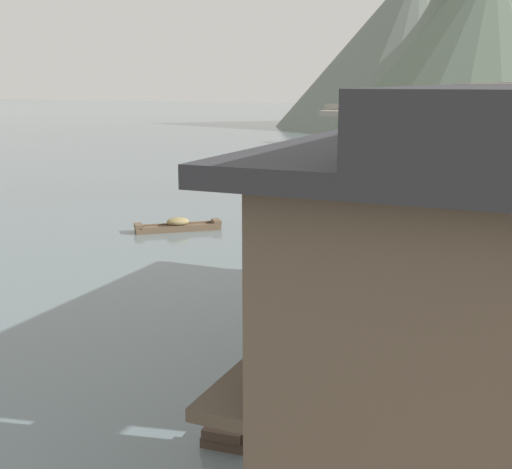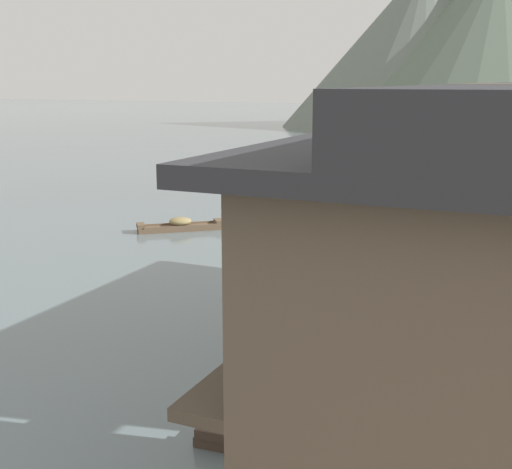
{
  "view_description": "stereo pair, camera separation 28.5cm",
  "coord_description": "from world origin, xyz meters",
  "px_view_note": "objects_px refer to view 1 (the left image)",
  "views": [
    {
      "loc": [
        11.47,
        -5.58,
        7.05
      ],
      "look_at": [
        2.17,
        15.72,
        1.77
      ],
      "focal_mm": 47.68,
      "sensor_mm": 36.0,
      "label": 1
    },
    {
      "loc": [
        11.73,
        -5.46,
        7.05
      ],
      "look_at": [
        2.17,
        15.72,
        1.77
      ],
      "focal_mm": 47.68,
      "sensor_mm": 36.0,
      "label": 2
    }
  ],
  "objects_px": {
    "boat_midriver_drifting": "(178,226)",
    "mooring_post_dock_near": "(334,364)",
    "boat_crossing_west": "(421,218)",
    "boat_moored_second": "(412,160)",
    "boat_moored_third": "(458,179)",
    "boat_moored_far": "(469,163)",
    "boat_midriver_upstream": "(260,389)",
    "boat_upstream_distant": "(338,296)",
    "mooring_post_dock_mid": "(419,258)",
    "stone_bridge": "(438,120)",
    "boat_moored_nearest": "(310,219)"
  },
  "relations": [
    {
      "from": "boat_crossing_west",
      "to": "stone_bridge",
      "type": "relative_size",
      "value": 0.15
    },
    {
      "from": "boat_moored_second",
      "to": "boat_moored_nearest",
      "type": "bearing_deg",
      "value": -89.12
    },
    {
      "from": "boat_crossing_west",
      "to": "boat_midriver_upstream",
      "type": "bearing_deg",
      "value": -89.3
    },
    {
      "from": "boat_moored_second",
      "to": "mooring_post_dock_mid",
      "type": "height_order",
      "value": "mooring_post_dock_mid"
    },
    {
      "from": "boat_moored_second",
      "to": "mooring_post_dock_near",
      "type": "xyz_separation_m",
      "value": [
        7.54,
        -47.33,
        1.1
      ]
    },
    {
      "from": "boat_upstream_distant",
      "to": "mooring_post_dock_mid",
      "type": "height_order",
      "value": "mooring_post_dock_mid"
    },
    {
      "from": "boat_moored_nearest",
      "to": "boat_crossing_west",
      "type": "bearing_deg",
      "value": 31.92
    },
    {
      "from": "boat_moored_far",
      "to": "mooring_post_dock_near",
      "type": "height_order",
      "value": "mooring_post_dock_near"
    },
    {
      "from": "boat_moored_nearest",
      "to": "boat_moored_far",
      "type": "distance_m",
      "value": 29.22
    },
    {
      "from": "mooring_post_dock_mid",
      "to": "boat_crossing_west",
      "type": "bearing_deg",
      "value": 99.54
    },
    {
      "from": "boat_moored_nearest",
      "to": "boat_crossing_west",
      "type": "height_order",
      "value": "boat_moored_nearest"
    },
    {
      "from": "boat_midriver_upstream",
      "to": "boat_upstream_distant",
      "type": "xyz_separation_m",
      "value": [
        -0.42,
        7.44,
        -0.06
      ]
    },
    {
      "from": "boat_moored_third",
      "to": "stone_bridge",
      "type": "xyz_separation_m",
      "value": [
        -5.4,
        24.45,
        2.74
      ]
    },
    {
      "from": "boat_moored_nearest",
      "to": "boat_moored_second",
      "type": "bearing_deg",
      "value": 90.88
    },
    {
      "from": "boat_midriver_upstream",
      "to": "boat_moored_second",
      "type": "bearing_deg",
      "value": 96.91
    },
    {
      "from": "boat_moored_second",
      "to": "boat_moored_far",
      "type": "height_order",
      "value": "boat_moored_second"
    },
    {
      "from": "boat_moored_nearest",
      "to": "boat_midriver_drifting",
      "type": "distance_m",
      "value": 6.6
    },
    {
      "from": "boat_moored_nearest",
      "to": "boat_moored_third",
      "type": "xyz_separation_m",
      "value": [
        4.8,
        18.73,
        -0.15
      ]
    },
    {
      "from": "mooring_post_dock_near",
      "to": "boat_upstream_distant",
      "type": "bearing_deg",
      "value": 106.05
    },
    {
      "from": "boat_moored_nearest",
      "to": "mooring_post_dock_mid",
      "type": "bearing_deg",
      "value": -53.17
    },
    {
      "from": "mooring_post_dock_near",
      "to": "stone_bridge",
      "type": "bearing_deg",
      "value": 97.07
    },
    {
      "from": "boat_moored_third",
      "to": "boat_midriver_drifting",
      "type": "distance_m",
      "value": 24.79
    },
    {
      "from": "boat_moored_far",
      "to": "boat_midriver_drifting",
      "type": "distance_m",
      "value": 34.2
    },
    {
      "from": "boat_moored_far",
      "to": "stone_bridge",
      "type": "bearing_deg",
      "value": 109.27
    },
    {
      "from": "boat_moored_far",
      "to": "boat_crossing_west",
      "type": "distance_m",
      "value": 25.79
    },
    {
      "from": "boat_crossing_west",
      "to": "boat_midriver_drifting",
      "type": "bearing_deg",
      "value": -145.77
    },
    {
      "from": "boat_moored_nearest",
      "to": "boat_midriver_drifting",
      "type": "bearing_deg",
      "value": -143.7
    },
    {
      "from": "boat_upstream_distant",
      "to": "boat_midriver_drifting",
      "type": "bearing_deg",
      "value": 144.79
    },
    {
      "from": "boat_moored_second",
      "to": "boat_moored_third",
      "type": "height_order",
      "value": "boat_moored_second"
    },
    {
      "from": "boat_moored_far",
      "to": "boat_midriver_drifting",
      "type": "height_order",
      "value": "boat_midriver_drifting"
    },
    {
      "from": "boat_moored_nearest",
      "to": "boat_moored_third",
      "type": "height_order",
      "value": "boat_moored_nearest"
    },
    {
      "from": "mooring_post_dock_mid",
      "to": "boat_moored_second",
      "type": "bearing_deg",
      "value": 101.26
    },
    {
      "from": "boat_moored_third",
      "to": "boat_moored_far",
      "type": "bearing_deg",
      "value": 92.3
    },
    {
      "from": "boat_moored_second",
      "to": "boat_midriver_upstream",
      "type": "bearing_deg",
      "value": -83.09
    },
    {
      "from": "boat_moored_far",
      "to": "stone_bridge",
      "type": "xyz_separation_m",
      "value": [
        -5.0,
        14.29,
        2.72
      ]
    },
    {
      "from": "stone_bridge",
      "to": "boat_moored_nearest",
      "type": "bearing_deg",
      "value": -89.19
    },
    {
      "from": "boat_midriver_drifting",
      "to": "boat_midriver_upstream",
      "type": "bearing_deg",
      "value": -54.11
    },
    {
      "from": "boat_moored_nearest",
      "to": "boat_moored_second",
      "type": "relative_size",
      "value": 1.13
    },
    {
      "from": "boat_moored_second",
      "to": "boat_moored_far",
      "type": "relative_size",
      "value": 1.22
    },
    {
      "from": "boat_moored_third",
      "to": "boat_moored_far",
      "type": "xyz_separation_m",
      "value": [
        -0.41,
        10.16,
        0.02
      ]
    },
    {
      "from": "boat_midriver_drifting",
      "to": "mooring_post_dock_mid",
      "type": "height_order",
      "value": "mooring_post_dock_mid"
    },
    {
      "from": "boat_midriver_upstream",
      "to": "boat_upstream_distant",
      "type": "bearing_deg",
      "value": 93.2
    },
    {
      "from": "boat_upstream_distant",
      "to": "mooring_post_dock_near",
      "type": "xyz_separation_m",
      "value": [
        2.27,
        -7.87,
        1.16
      ]
    },
    {
      "from": "stone_bridge",
      "to": "boat_moored_second",
      "type": "bearing_deg",
      "value": -89.34
    },
    {
      "from": "boat_midriver_drifting",
      "to": "mooring_post_dock_near",
      "type": "xyz_separation_m",
      "value": [
        12.41,
        -15.04,
        1.09
      ]
    },
    {
      "from": "boat_midriver_upstream",
      "to": "boat_upstream_distant",
      "type": "relative_size",
      "value": 1.05
    },
    {
      "from": "boat_moored_nearest",
      "to": "stone_bridge",
      "type": "distance_m",
      "value": 43.26
    },
    {
      "from": "mooring_post_dock_mid",
      "to": "stone_bridge",
      "type": "bearing_deg",
      "value": 98.33
    },
    {
      "from": "boat_crossing_west",
      "to": "mooring_post_dock_near",
      "type": "height_order",
      "value": "mooring_post_dock_near"
    },
    {
      "from": "boat_midriver_drifting",
      "to": "boat_crossing_west",
      "type": "height_order",
      "value": "boat_midriver_drifting"
    }
  ]
}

